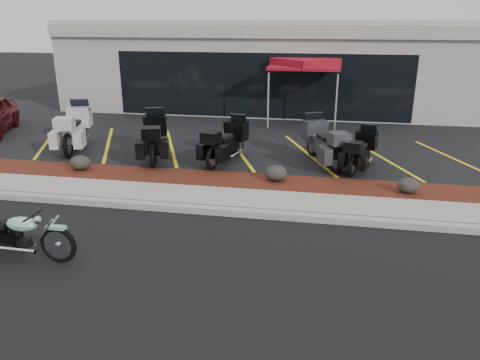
% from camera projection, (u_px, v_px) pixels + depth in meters
% --- Properties ---
extents(ground, '(90.00, 90.00, 0.00)m').
position_uv_depth(ground, '(188.00, 229.00, 9.66)').
color(ground, black).
rests_on(ground, ground).
extents(curb, '(24.00, 0.25, 0.15)m').
position_uv_depth(curb, '(199.00, 209.00, 10.47)').
color(curb, gray).
rests_on(curb, ground).
extents(sidewalk, '(24.00, 1.20, 0.15)m').
position_uv_depth(sidewalk, '(207.00, 198.00, 11.12)').
color(sidewalk, gray).
rests_on(sidewalk, ground).
extents(mulch_bed, '(24.00, 1.20, 0.16)m').
position_uv_depth(mulch_bed, '(218.00, 181.00, 12.24)').
color(mulch_bed, '#3E1E0E').
rests_on(mulch_bed, ground).
extents(upper_lot, '(26.00, 9.60, 0.15)m').
position_uv_depth(upper_lot, '(251.00, 133.00, 17.25)').
color(upper_lot, black).
rests_on(upper_lot, ground).
extents(dealership_building, '(18.00, 8.16, 4.00)m').
position_uv_depth(dealership_building, '(272.00, 64.00, 22.43)').
color(dealership_building, '#A19A91').
rests_on(dealership_building, ground).
extents(boulder_left, '(0.57, 0.48, 0.40)m').
position_uv_depth(boulder_left, '(80.00, 163.00, 12.84)').
color(boulder_left, black).
rests_on(boulder_left, mulch_bed).
extents(boulder_mid, '(0.57, 0.48, 0.41)m').
position_uv_depth(boulder_mid, '(276.00, 173.00, 11.97)').
color(boulder_mid, black).
rests_on(boulder_mid, mulch_bed).
extents(boulder_right, '(0.52, 0.43, 0.37)m').
position_uv_depth(boulder_right, '(408.00, 185.00, 11.16)').
color(boulder_right, black).
rests_on(boulder_right, mulch_bed).
extents(hero_cruiser, '(2.62, 0.72, 0.92)m').
position_uv_depth(hero_cruiser, '(58.00, 239.00, 8.20)').
color(hero_cruiser, '#7FC6B0').
rests_on(hero_cruiser, ground).
extents(touring_white, '(1.58, 2.69, 1.47)m').
position_uv_depth(touring_white, '(81.00, 121.00, 15.49)').
color(touring_white, silver).
rests_on(touring_white, upper_lot).
extents(touring_black_front, '(1.56, 2.56, 1.40)m').
position_uv_depth(touring_black_front, '(156.00, 129.00, 14.50)').
color(touring_black_front, black).
rests_on(touring_black_front, upper_lot).
extents(touring_black_mid, '(1.40, 2.35, 1.28)m').
position_uv_depth(touring_black_mid, '(238.00, 135.00, 14.09)').
color(touring_black_mid, black).
rests_on(touring_black_mid, upper_lot).
extents(touring_grey, '(1.76, 2.48, 1.35)m').
position_uv_depth(touring_grey, '(313.00, 134.00, 13.97)').
color(touring_grey, '#333339').
rests_on(touring_grey, upper_lot).
extents(touring_black_rear, '(1.33, 2.12, 1.15)m').
position_uv_depth(touring_black_rear, '(367.00, 144.00, 13.35)').
color(touring_black_rear, black).
rests_on(touring_black_rear, upper_lot).
extents(traffic_cone, '(0.41, 0.41, 0.47)m').
position_uv_depth(traffic_cone, '(226.00, 129.00, 16.59)').
color(traffic_cone, '#E95907').
rests_on(traffic_cone, upper_lot).
extents(popup_canopy, '(3.48, 3.48, 2.50)m').
position_uv_depth(popup_canopy, '(305.00, 64.00, 18.04)').
color(popup_canopy, silver).
rests_on(popup_canopy, upper_lot).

